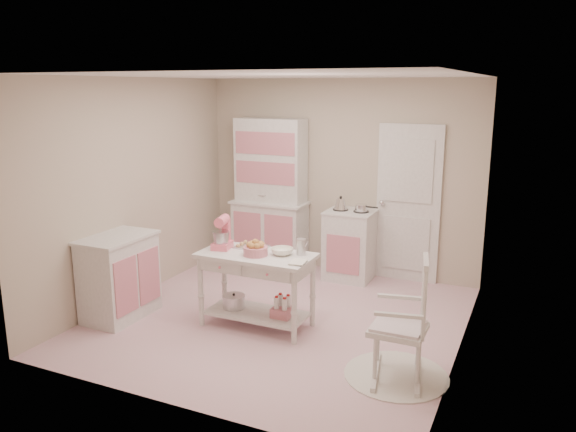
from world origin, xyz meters
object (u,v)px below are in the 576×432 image
Objects in this scene: work_table at (257,290)px; bread_basket at (256,251)px; rocking_chair at (399,318)px; stand_mixer at (222,233)px; hutch at (270,194)px; base_cabinet at (119,277)px; stove at (350,245)px.

bread_basket is (0.02, -0.05, 0.45)m from work_table.
stand_mixer reaches higher than rocking_chair.
stand_mixer is (-0.42, 0.02, 0.57)m from work_table.
hutch is 2.26× the size of base_cabinet.
stove is 1.91m from work_table.
stove is at bearing 77.67° from work_table.
stand_mixer reaches higher than stove.
bread_basket is at bearing -101.45° from stove.
hutch is 2.13m from bread_basket.
base_cabinet is 0.77× the size of work_table.
work_table is 4.80× the size of bread_basket.
hutch reaches higher than work_table.
base_cabinet is at bearing -164.79° from work_table.
bread_basket is at bearing 13.23° from base_cabinet.
stove is at bearing 50.15° from base_cabinet.
stand_mixer is (0.37, -1.89, -0.07)m from hutch.
stand_mixer is (-2.04, 0.46, 0.42)m from rocking_chair.
hutch is 1.93m from stand_mixer.
stand_mixer is (-0.83, -1.84, 0.51)m from stove.
stand_mixer is at bearing 21.69° from base_cabinet.
hutch is 2.26× the size of stove.
base_cabinet is 1.54m from work_table.
stand_mixer is (1.07, 0.42, 0.51)m from base_cabinet.
base_cabinet is 2.71× the size of stand_mixer.
base_cabinet is (-0.69, -2.32, -0.58)m from hutch.
bread_basket is (1.51, 0.35, 0.39)m from base_cabinet.
hutch reaches higher than stand_mixer.
work_table is (-1.62, 0.44, -0.15)m from rocking_chair.
base_cabinet is at bearing -129.85° from stove.
hutch is 6.12× the size of stand_mixer.
hutch reaches higher than stove.
stove is 2.61m from rocking_chair.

